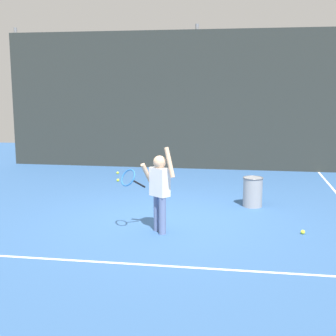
{
  "coord_description": "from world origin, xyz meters",
  "views": [
    {
      "loc": [
        1.31,
        -7.63,
        2.23
      ],
      "look_at": [
        0.03,
        0.24,
        0.85
      ],
      "focal_mm": 50.22,
      "sensor_mm": 36.0,
      "label": 1
    }
  ],
  "objects_px": {
    "tennis_ball_0": "(118,173)",
    "tennis_ball_3": "(303,232)",
    "tennis_ball_1": "(118,180)",
    "tennis_ball_2": "(169,172)",
    "tennis_player": "(158,187)",
    "tennis_ball_4": "(246,188)",
    "ball_hopper": "(253,192)"
  },
  "relations": [
    {
      "from": "tennis_ball_3",
      "to": "tennis_ball_4",
      "type": "bearing_deg",
      "value": 105.38
    },
    {
      "from": "tennis_ball_1",
      "to": "tennis_ball_4",
      "type": "relative_size",
      "value": 1.0
    },
    {
      "from": "ball_hopper",
      "to": "tennis_player",
      "type": "bearing_deg",
      "value": -128.04
    },
    {
      "from": "tennis_ball_2",
      "to": "tennis_ball_3",
      "type": "relative_size",
      "value": 1.0
    },
    {
      "from": "tennis_ball_4",
      "to": "tennis_ball_1",
      "type": "bearing_deg",
      "value": 172.71
    },
    {
      "from": "tennis_player",
      "to": "tennis_ball_0",
      "type": "xyz_separation_m",
      "value": [
        -1.94,
        4.71,
        -0.69
      ]
    },
    {
      "from": "tennis_player",
      "to": "tennis_ball_1",
      "type": "height_order",
      "value": "tennis_player"
    },
    {
      "from": "tennis_ball_4",
      "to": "tennis_ball_0",
      "type": "bearing_deg",
      "value": 158.01
    },
    {
      "from": "tennis_ball_0",
      "to": "tennis_ball_1",
      "type": "height_order",
      "value": "same"
    },
    {
      "from": "ball_hopper",
      "to": "tennis_ball_3",
      "type": "height_order",
      "value": "ball_hopper"
    },
    {
      "from": "ball_hopper",
      "to": "tennis_ball_1",
      "type": "distance_m",
      "value": 3.67
    },
    {
      "from": "tennis_ball_0",
      "to": "tennis_ball_1",
      "type": "relative_size",
      "value": 1.0
    },
    {
      "from": "tennis_player",
      "to": "tennis_ball_2",
      "type": "xyz_separation_m",
      "value": [
        -0.65,
        5.06,
        -0.69
      ]
    },
    {
      "from": "tennis_ball_0",
      "to": "tennis_ball_2",
      "type": "height_order",
      "value": "same"
    },
    {
      "from": "tennis_ball_1",
      "to": "tennis_ball_2",
      "type": "distance_m",
      "value": 1.65
    },
    {
      "from": "tennis_player",
      "to": "tennis_ball_2",
      "type": "distance_m",
      "value": 5.14
    },
    {
      "from": "tennis_ball_0",
      "to": "tennis_ball_3",
      "type": "distance_m",
      "value": 6.07
    },
    {
      "from": "tennis_player",
      "to": "tennis_ball_4",
      "type": "bearing_deg",
      "value": 104.95
    },
    {
      "from": "tennis_ball_1",
      "to": "tennis_ball_4",
      "type": "bearing_deg",
      "value": -7.29
    },
    {
      "from": "tennis_player",
      "to": "tennis_ball_4",
      "type": "distance_m",
      "value": 3.7
    },
    {
      "from": "ball_hopper",
      "to": "tennis_ball_2",
      "type": "distance_m",
      "value": 3.83
    },
    {
      "from": "tennis_ball_1",
      "to": "tennis_ball_0",
      "type": "bearing_deg",
      "value": 105.71
    },
    {
      "from": "tennis_ball_2",
      "to": "tennis_ball_3",
      "type": "bearing_deg",
      "value": -59.19
    },
    {
      "from": "tennis_ball_0",
      "to": "tennis_ball_2",
      "type": "distance_m",
      "value": 1.34
    },
    {
      "from": "ball_hopper",
      "to": "tennis_ball_2",
      "type": "relative_size",
      "value": 8.52
    },
    {
      "from": "ball_hopper",
      "to": "tennis_ball_3",
      "type": "relative_size",
      "value": 8.52
    },
    {
      "from": "tennis_ball_4",
      "to": "tennis_ball_2",
      "type": "bearing_deg",
      "value": 139.99
    },
    {
      "from": "tennis_ball_4",
      "to": "ball_hopper",
      "type": "bearing_deg",
      "value": -85.75
    },
    {
      "from": "tennis_ball_1",
      "to": "tennis_ball_3",
      "type": "xyz_separation_m",
      "value": [
        3.88,
        -3.49,
        0.0
      ]
    },
    {
      "from": "tennis_ball_1",
      "to": "tennis_ball_2",
      "type": "bearing_deg",
      "value": 51.58
    },
    {
      "from": "ball_hopper",
      "to": "tennis_ball_4",
      "type": "height_order",
      "value": "ball_hopper"
    },
    {
      "from": "ball_hopper",
      "to": "tennis_ball_2",
      "type": "height_order",
      "value": "ball_hopper"
    }
  ]
}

